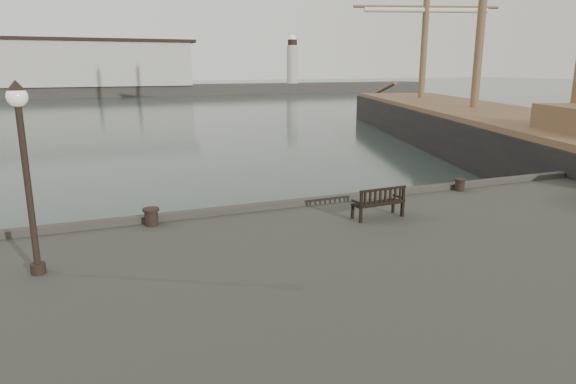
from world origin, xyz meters
name	(u,v)px	position (x,y,z in m)	size (l,w,h in m)	color
ground	(316,250)	(0.00, 0.00, 0.00)	(400.00, 400.00, 0.00)	black
breakwater	(83,74)	(-4.56, 92.00, 4.30)	(140.00, 9.50, 12.20)	#383530
bench	(378,208)	(0.85, -2.17, 1.83)	(1.51, 0.59, 0.85)	black
bollard_left	(151,217)	(-5.03, -0.50, 1.79)	(0.44, 0.44, 0.46)	black
bollard_right	(460,185)	(5.10, -0.50, 1.77)	(0.40, 0.40, 0.41)	black
lamp_post	(24,153)	(-7.61, -2.93, 4.02)	(0.38, 0.38, 3.83)	black
tall_ship_main	(471,135)	(19.73, 15.32, 0.78)	(20.78, 41.99, 31.10)	black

